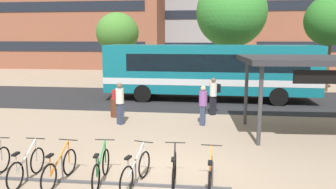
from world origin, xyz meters
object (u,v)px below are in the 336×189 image
object	(u,v)px
parked_bicycle_green_4	(101,169)
city_bus	(208,70)
parked_bicycle_orange_3	(60,169)
street_tree_1	(117,33)
parked_bicycle_orange_7	(210,176)
commuter_red_pack_2	(203,102)
street_tree_0	(331,21)
commuter_black_pack_0	(214,94)
parked_bicycle_black_6	(174,172)
transit_shelter	(330,62)
parked_bicycle_white_2	(27,167)
street_tree_2	(231,12)
parked_bicycle_silver_5	(136,171)
commuter_red_pack_1	(119,101)
trash_bin	(116,106)

from	to	relation	value
parked_bicycle_green_4	city_bus	bearing A→B (deg)	-18.02
parked_bicycle_orange_3	street_tree_1	bearing A→B (deg)	14.83
parked_bicycle_orange_7	commuter_red_pack_2	size ratio (longest dim) A/B	1.03
commuter_red_pack_2	street_tree_0	xyz separation A→B (m)	(8.16, 9.58, 3.76)
parked_bicycle_orange_7	commuter_black_pack_0	xyz separation A→B (m)	(0.20, 7.77, 0.64)
street_tree_0	commuter_red_pack_2	bearing A→B (deg)	-130.42
street_tree_0	parked_bicycle_black_6	bearing A→B (deg)	-119.68
parked_bicycle_black_6	transit_shelter	size ratio (longest dim) A/B	0.27
transit_shelter	parked_bicycle_black_6	bearing A→B (deg)	-139.54
parked_bicycle_green_4	transit_shelter	xyz separation A→B (m)	(6.99, 4.91, 2.36)
commuter_black_pack_0	parked_bicycle_white_2	bearing A→B (deg)	14.20
city_bus	transit_shelter	xyz separation A→B (m)	(4.34, -6.45, 0.97)
street_tree_0	street_tree_2	distance (m)	6.69
parked_bicycle_white_2	parked_bicycle_silver_5	bearing A→B (deg)	-87.94
parked_bicycle_white_2	commuter_red_pack_1	world-z (taller)	commuter_red_pack_1
parked_bicycle_orange_3	commuter_red_pack_2	xyz separation A→B (m)	(3.48, 5.92, 0.58)
street_tree_0	parked_bicycle_silver_5	bearing A→B (deg)	-122.23
street_tree_2	parked_bicycle_white_2	bearing A→B (deg)	-109.45
parked_bicycle_orange_7	commuter_black_pack_0	bearing A→B (deg)	0.94
street_tree_2	street_tree_0	bearing A→B (deg)	-17.55
parked_bicycle_white_2	parked_bicycle_silver_5	size ratio (longest dim) A/B	1.02
parked_bicycle_silver_5	parked_bicycle_orange_3	bearing A→B (deg)	105.26
transit_shelter	parked_bicycle_orange_7	bearing A→B (deg)	-133.69
street_tree_2	parked_bicycle_orange_7	bearing A→B (deg)	-95.07
commuter_red_pack_2	parked_bicycle_green_4	bearing A→B (deg)	-16.41
commuter_red_pack_2	trash_bin	size ratio (longest dim) A/B	1.62
transit_shelter	street_tree_2	world-z (taller)	street_tree_2
parked_bicycle_black_6	transit_shelter	distance (m)	7.50
parked_bicycle_orange_3	parked_bicycle_green_4	world-z (taller)	same
parked_bicycle_green_4	parked_bicycle_black_6	world-z (taller)	same
parked_bicycle_white_2	parked_bicycle_orange_3	distance (m)	0.88
city_bus	commuter_red_pack_2	world-z (taller)	city_bus
street_tree_0	street_tree_2	bearing A→B (deg)	162.45
parked_bicycle_silver_5	parked_bicycle_white_2	bearing A→B (deg)	104.30
street_tree_0	street_tree_2	size ratio (longest dim) A/B	0.80
parked_bicycle_white_2	trash_bin	size ratio (longest dim) A/B	1.67
commuter_red_pack_1	parked_bicycle_orange_7	bearing A→B (deg)	-18.10
parked_bicycle_green_4	parked_bicycle_silver_5	xyz separation A→B (m)	(0.90, -0.03, 0.00)
parked_bicycle_green_4	parked_bicycle_black_6	size ratio (longest dim) A/B	1.00
parked_bicycle_black_6	street_tree_1	distance (m)	19.35
street_tree_2	parked_bicycle_orange_3	bearing A→B (deg)	-106.84
city_bus	parked_bicycle_green_4	xyz separation A→B (m)	(-2.65, -11.36, -1.39)
city_bus	parked_bicycle_orange_3	bearing A→B (deg)	72.93
parked_bicycle_black_6	trash_bin	xyz separation A→B (m)	(-3.41, 6.76, 0.13)
parked_bicycle_orange_3	street_tree_0	size ratio (longest dim) A/B	0.27
transit_shelter	street_tree_0	size ratio (longest dim) A/B	0.99
parked_bicycle_green_4	commuter_red_pack_2	distance (m)	6.32
commuter_red_pack_1	commuter_red_pack_2	xyz separation A→B (m)	(3.50, 0.29, -0.05)
parked_bicycle_black_6	parked_bicycle_orange_7	bearing A→B (deg)	-99.48
transit_shelter	commuter_black_pack_0	world-z (taller)	transit_shelter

